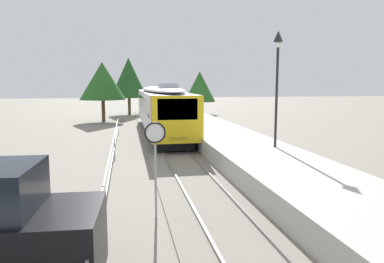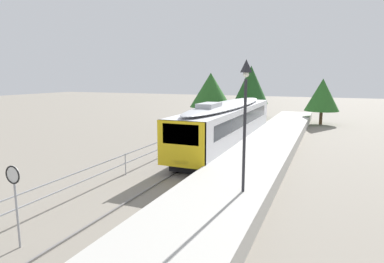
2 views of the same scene
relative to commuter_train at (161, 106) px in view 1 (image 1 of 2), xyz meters
name	(u,v)px [view 1 (image 1 of 2)]	position (x,y,z in m)	size (l,w,h in m)	color
ground_plane	(121,156)	(-3.00, -8.33, -2.14)	(160.00, 160.00, 0.00)	gray
track_rails	(176,154)	(0.00, -8.33, -2.11)	(3.20, 60.00, 0.14)	gray
commuter_train	(161,106)	(0.00, 0.00, 0.00)	(2.82, 18.09, 3.74)	silver
station_platform	(233,144)	(3.25, -8.33, -1.69)	(3.90, 60.00, 0.90)	#B7B5AD
platform_lamp_mid_platform	(277,67)	(4.21, -11.90, 2.48)	(0.34, 0.34, 5.35)	#232328
speed_limit_sign	(155,146)	(-1.88, -17.61, -0.02)	(0.61, 0.10, 2.81)	#9EA0A5
carpark_fence	(104,198)	(-3.30, -18.33, -1.23)	(0.06, 36.06, 1.25)	#9EA0A5
tree_behind_carpark	(102,81)	(-4.95, 9.89, 1.98)	(4.63, 4.63, 6.01)	brown
tree_behind_station_far	(129,78)	(-2.27, 17.86, 2.42)	(4.49, 4.49, 6.99)	brown
tree_distant_left	(200,87)	(6.44, 16.78, 1.34)	(3.93, 3.93, 5.38)	brown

